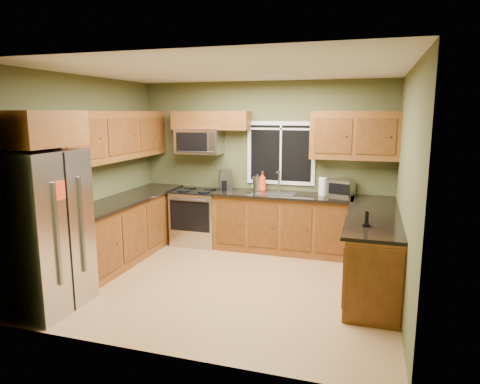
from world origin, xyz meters
The scene contains 28 objects.
floor centered at (0.00, 0.00, 0.00)m, with size 4.20×4.20×0.00m, color #9D7345.
ceiling centered at (0.00, 0.00, 2.70)m, with size 4.20×4.20×0.00m, color white.
back_wall centered at (0.00, 1.80, 1.35)m, with size 4.20×4.20×0.00m, color #4C4F2B.
front_wall centered at (0.00, -1.80, 1.35)m, with size 4.20×4.20×0.00m, color #4C4F2B.
left_wall centered at (-2.10, 0.00, 1.35)m, with size 3.60×3.60×0.00m, color #4C4F2B.
right_wall centered at (2.10, 0.00, 1.35)m, with size 3.60×3.60×0.00m, color #4C4F2B.
window centered at (0.30, 1.78, 1.55)m, with size 1.12×0.03×1.02m.
base_cabinets_left centered at (-1.80, 0.48, 0.45)m, with size 0.60×2.65×0.90m, color brown.
countertop_left centered at (-1.78, 0.48, 0.92)m, with size 0.65×2.65×0.04m, color black.
base_cabinets_back centered at (0.42, 1.50, 0.45)m, with size 2.17×0.60×0.90m, color brown.
countertop_back centered at (0.42, 1.48, 0.92)m, with size 2.17×0.65×0.04m, color black.
base_cabinets_peninsula centered at (1.80, 0.54, 0.45)m, with size 0.60×2.52×0.90m.
countertop_peninsula centered at (1.78, 0.55, 0.92)m, with size 0.65×2.50×0.04m, color black.
upper_cabinets_left centered at (-1.94, 0.48, 1.86)m, with size 0.33×2.65×0.72m, color brown.
upper_cabinets_back_left centered at (-0.85, 1.64, 2.07)m, with size 1.30×0.33×0.30m, color brown.
upper_cabinets_back_right centered at (1.45, 1.64, 1.86)m, with size 1.30×0.33×0.72m, color brown.
upper_cabinet_over_fridge centered at (-1.74, -1.30, 2.03)m, with size 0.72×0.90×0.38m, color brown.
refrigerator centered at (-1.74, -1.30, 0.90)m, with size 0.74×0.90×1.80m.
range centered at (-1.05, 1.47, 0.47)m, with size 0.76×0.69×0.94m.
microwave centered at (-1.05, 1.61, 1.73)m, with size 0.76×0.41×0.42m.
sink centered at (0.30, 1.49, 0.95)m, with size 0.60×0.42×0.36m.
toaster_oven centered at (1.27, 1.62, 1.06)m, with size 0.46×0.41×0.25m.
coffee_maker centered at (-0.57, 1.54, 1.09)m, with size 0.28×0.32×0.33m.
kettle centered at (-0.05, 1.65, 1.07)m, with size 0.20×0.20×0.28m.
paper_towel_roll centered at (1.02, 1.53, 1.08)m, with size 0.12×0.12×0.31m.
soap_bottle_a centered at (0.04, 1.62, 1.10)m, with size 0.12×0.12×0.32m, color #ED3C16.
soap_bottle_c centered at (-0.11, 1.70, 1.02)m, with size 0.12×0.12×0.15m, color white.
cordless_phone centered at (1.70, -0.18, 0.99)m, with size 0.08×0.08×0.18m.
Camera 1 is at (1.71, -5.03, 2.20)m, focal length 32.00 mm.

